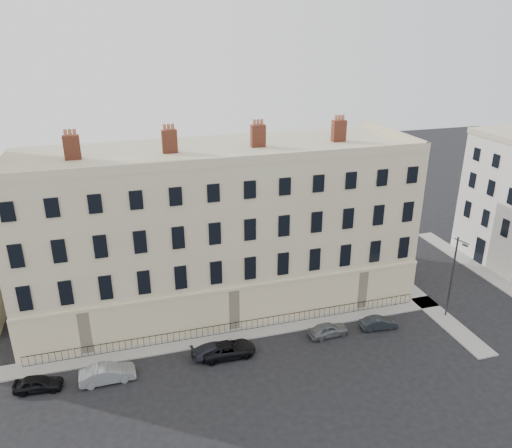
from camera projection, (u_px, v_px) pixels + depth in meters
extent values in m
plane|color=black|center=(323.00, 357.00, 41.02)|extent=(160.00, 160.00, 0.00)
cube|color=#BDB28C|center=(218.00, 227.00, 47.32)|extent=(36.00, 12.00, 15.00)
cube|color=beige|center=(234.00, 310.00, 43.97)|extent=(36.10, 0.18, 4.00)
cube|color=beige|center=(382.00, 256.00, 54.11)|extent=(0.18, 12.10, 4.00)
cube|color=#BDB28C|center=(231.00, 161.00, 39.16)|extent=(36.00, 0.35, 0.80)
cube|color=#BDB28C|center=(393.00, 134.00, 49.04)|extent=(0.35, 12.00, 0.80)
cube|color=brown|center=(72.00, 147.00, 40.99)|extent=(1.30, 0.70, 2.00)
cube|color=brown|center=(170.00, 141.00, 43.09)|extent=(1.30, 0.70, 2.00)
cube|color=brown|center=(258.00, 136.00, 45.18)|extent=(1.30, 0.70, 2.00)
cube|color=brown|center=(339.00, 131.00, 47.28)|extent=(1.30, 0.70, 2.00)
cube|color=gray|center=(192.00, 342.00, 42.83)|extent=(48.00, 2.00, 0.12)
cube|color=gray|center=(408.00, 288.00, 51.52)|extent=(2.00, 24.00, 0.12)
cube|color=gray|center=(476.00, 267.00, 55.92)|extent=(2.00, 20.00, 0.12)
cube|color=black|center=(236.00, 323.00, 43.87)|extent=(35.00, 0.04, 0.04)
cube|color=black|center=(236.00, 331.00, 44.21)|extent=(35.00, 0.04, 0.04)
imported|color=black|center=(38.00, 383.00, 37.09)|extent=(3.65, 1.81, 1.20)
imported|color=gray|center=(107.00, 373.00, 38.01)|extent=(4.21, 1.57, 1.37)
imported|color=#21232C|center=(215.00, 350.00, 40.96)|extent=(4.10, 2.06, 1.14)
imported|color=black|center=(228.00, 349.00, 40.94)|extent=(4.50, 2.12, 1.24)
imported|color=slate|center=(328.00, 330.00, 43.59)|extent=(3.66, 1.68, 1.22)
imported|color=black|center=(379.00, 323.00, 44.65)|extent=(3.45, 1.48, 1.11)
cylinder|color=#303036|center=(452.00, 278.00, 45.21)|extent=(0.16, 0.16, 8.08)
cylinder|color=#303036|center=(462.00, 241.00, 43.08)|extent=(0.46, 1.50, 0.10)
cube|color=#303036|center=(465.00, 245.00, 42.44)|extent=(0.30, 0.53, 0.12)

